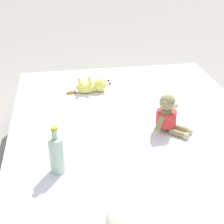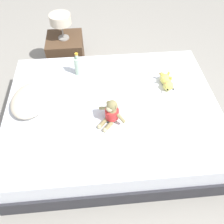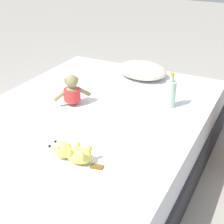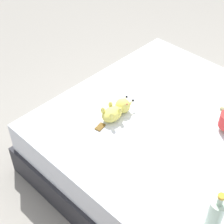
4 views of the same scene
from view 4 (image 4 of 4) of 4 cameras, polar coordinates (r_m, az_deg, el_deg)
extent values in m
plane|color=#9E998E|center=(2.57, 13.52, -11.79)|extent=(16.00, 16.00, 0.00)
cube|color=#2D2D33|center=(2.48, 13.94, -10.21)|extent=(1.59, 2.08, 0.23)
cube|color=white|center=(2.31, 14.84, -6.72)|extent=(1.54, 2.02, 0.23)
ellipsoid|color=#EAE066|center=(2.27, 0.00, -0.34)|extent=(0.15, 0.11, 0.08)
sphere|color=#EAE066|center=(2.33, 1.74, 1.03)|extent=(0.10, 0.10, 0.10)
cone|color=#EAE066|center=(2.36, 1.93, 2.01)|extent=(0.06, 0.03, 0.05)
sphere|color=black|center=(2.37, 2.39, 2.47)|extent=(0.02, 0.02, 0.02)
cone|color=#EAE066|center=(2.33, 2.95, 1.41)|extent=(0.06, 0.03, 0.05)
sphere|color=black|center=(2.34, 3.41, 1.88)|extent=(0.02, 0.02, 0.02)
sphere|color=red|center=(2.32, 1.20, 1.88)|extent=(0.02, 0.02, 0.02)
sphere|color=red|center=(2.29, 2.31, 1.22)|extent=(0.02, 0.02, 0.02)
ellipsoid|color=#EAE066|center=(2.29, -0.25, 1.21)|extent=(0.03, 0.03, 0.05)
ellipsoid|color=#EAE066|center=(2.24, 1.31, 0.26)|extent=(0.03, 0.03, 0.05)
ellipsoid|color=#EAE066|center=(2.24, -1.49, 0.27)|extent=(0.03, 0.03, 0.05)
ellipsoid|color=#EAE066|center=(2.21, -0.09, -0.63)|extent=(0.03, 0.03, 0.05)
cube|color=brown|center=(2.24, -1.93, -2.43)|extent=(0.08, 0.05, 0.01)
cylinder|color=#B2D1B7|center=(1.79, 16.31, -15.82)|extent=(0.08, 0.08, 0.20)
cylinder|color=#B2D1B7|center=(1.69, 17.10, -13.55)|extent=(0.03, 0.03, 0.05)
cylinder|color=gold|center=(1.67, 17.32, -12.92)|extent=(0.03, 0.03, 0.01)
camera|label=1|loc=(1.58, 78.27, -12.57)|focal=53.89mm
camera|label=2|loc=(2.94, 43.83, 34.34)|focal=36.54mm
camera|label=3|loc=(2.51, -40.17, 22.20)|focal=53.67mm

